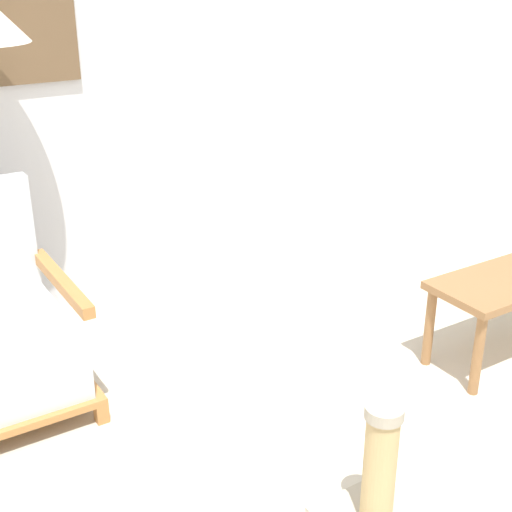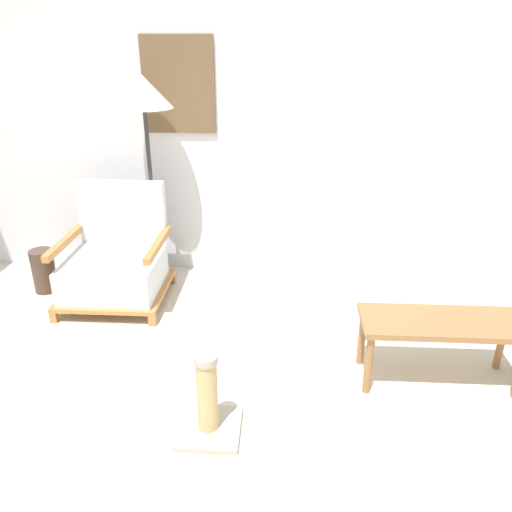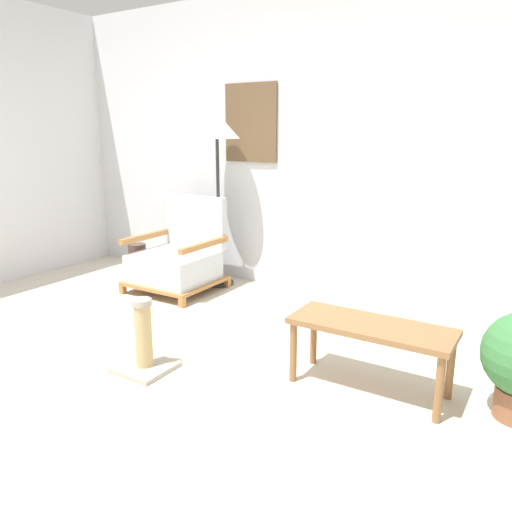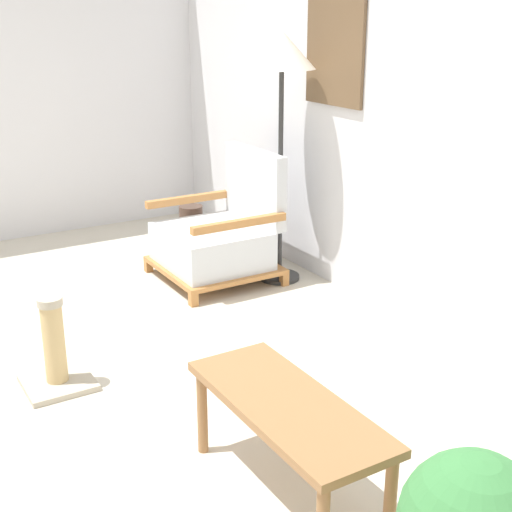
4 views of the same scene
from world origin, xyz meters
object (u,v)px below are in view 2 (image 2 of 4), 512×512
object	(u,v)px
armchair	(116,264)
vase	(44,271)
floor_lamp	(144,104)
coffee_table	(442,329)
scratching_post	(208,406)

from	to	relation	value
armchair	vase	size ratio (longest dim) A/B	2.47
floor_lamp	coffee_table	xyz separation A→B (m)	(1.96, -1.23, -1.09)
coffee_table	scratching_post	xyz separation A→B (m)	(-1.29, -0.51, -0.19)
floor_lamp	scratching_post	world-z (taller)	floor_lamp
floor_lamp	scratching_post	size ratio (longest dim) A/B	3.48
armchair	floor_lamp	world-z (taller)	floor_lamp
armchair	scratching_post	size ratio (longest dim) A/B	1.84
armchair	vase	distance (m)	0.65
vase	scratching_post	size ratio (longest dim) A/B	0.74
coffee_table	vase	size ratio (longest dim) A/B	2.63
armchair	coffee_table	bearing A→B (deg)	-22.13
floor_lamp	coffee_table	bearing A→B (deg)	-32.11
armchair	floor_lamp	size ratio (longest dim) A/B	0.53
armchair	coffee_table	size ratio (longest dim) A/B	0.94
scratching_post	floor_lamp	bearing A→B (deg)	111.30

